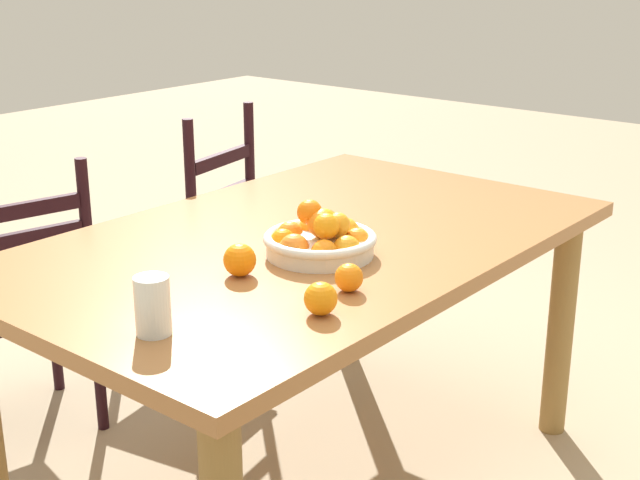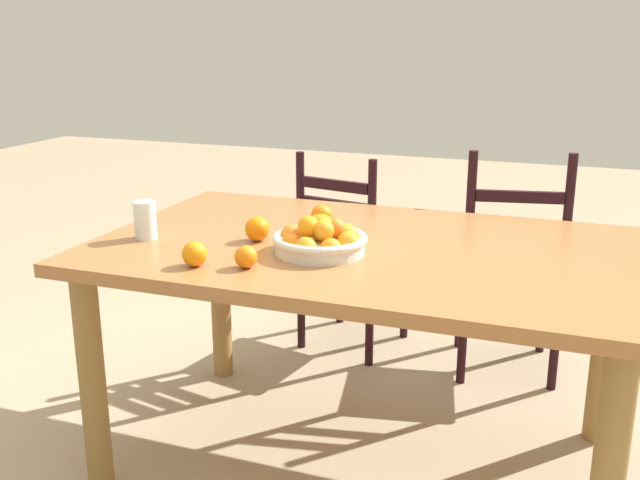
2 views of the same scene
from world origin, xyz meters
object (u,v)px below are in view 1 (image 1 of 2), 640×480
object	(u,v)px
chair_near_window	(193,248)
orange_loose_0	(321,299)
orange_loose_1	(240,260)
drinking_glass	(153,306)
chair_by_cabinet	(22,305)
dining_table	(305,271)
fruit_bowl	(320,238)
orange_loose_2	(349,278)

from	to	relation	value
chair_near_window	orange_loose_0	bearing A→B (deg)	47.24
orange_loose_1	drinking_glass	bearing A→B (deg)	-164.27
chair_by_cabinet	drinking_glass	size ratio (longest dim) A/B	7.46
chair_by_cabinet	drinking_glass	distance (m)	1.17
chair_near_window	dining_table	bearing A→B (deg)	55.55
chair_near_window	orange_loose_1	xyz separation A→B (m)	(-0.70, -0.93, 0.36)
orange_loose_1	chair_by_cabinet	bearing A→B (deg)	89.93
orange_loose_0	orange_loose_1	bearing A→B (deg)	78.72
fruit_bowl	drinking_glass	size ratio (longest dim) A/B	2.34
chair_by_cabinet	orange_loose_2	xyz separation A→B (m)	(0.08, -1.21, 0.36)
orange_loose_2	drinking_glass	distance (m)	0.46
orange_loose_1	dining_table	bearing A→B (deg)	13.61
chair_near_window	orange_loose_2	xyz separation A→B (m)	(-0.61, -1.19, 0.35)
dining_table	drinking_glass	bearing A→B (deg)	-165.30
dining_table	drinking_glass	world-z (taller)	drinking_glass
chair_by_cabinet	orange_loose_2	bearing A→B (deg)	105.61
orange_loose_0	orange_loose_2	world-z (taller)	orange_loose_0
orange_loose_1	orange_loose_2	world-z (taller)	orange_loose_1
dining_table	fruit_bowl	distance (m)	0.22
chair_by_cabinet	fruit_bowl	bearing A→B (deg)	114.50
fruit_bowl	orange_loose_2	world-z (taller)	fruit_bowl
chair_by_cabinet	orange_loose_0	xyz separation A→B (m)	(-0.06, -1.24, 0.36)
chair_near_window	fruit_bowl	world-z (taller)	chair_near_window
dining_table	orange_loose_0	distance (m)	0.55
dining_table	orange_loose_1	xyz separation A→B (m)	(-0.33, -0.08, 0.14)
chair_near_window	orange_loose_1	size ratio (longest dim) A/B	12.44
dining_table	orange_loose_2	size ratio (longest dim) A/B	25.74
orange_loose_0	drinking_glass	world-z (taller)	drinking_glass
dining_table	fruit_bowl	bearing A→B (deg)	-126.50
orange_loose_2	orange_loose_0	bearing A→B (deg)	-166.13
chair_by_cabinet	orange_loose_0	distance (m)	1.30
orange_loose_1	orange_loose_2	xyz separation A→B (m)	(0.08, -0.26, -0.01)
chair_by_cabinet	drinking_glass	bearing A→B (deg)	83.56
chair_by_cabinet	drinking_glass	world-z (taller)	chair_by_cabinet
chair_by_cabinet	fruit_bowl	size ratio (longest dim) A/B	3.18
orange_loose_0	orange_loose_1	distance (m)	0.30
chair_by_cabinet	chair_near_window	bearing A→B (deg)	-169.96
dining_table	orange_loose_0	xyz separation A→B (m)	(-0.39, -0.37, 0.14)
drinking_glass	orange_loose_1	bearing A→B (deg)	15.73
dining_table	chair_near_window	distance (m)	0.95
fruit_bowl	orange_loose_1	size ratio (longest dim) A/B	3.66
chair_by_cabinet	orange_loose_1	distance (m)	1.02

